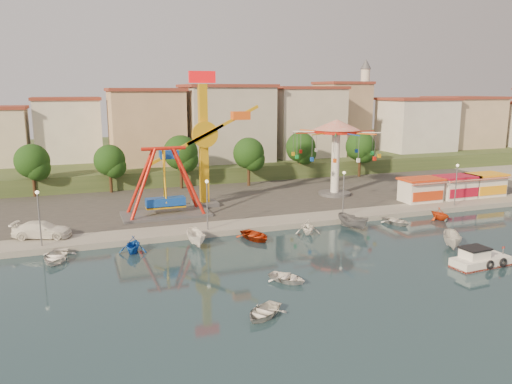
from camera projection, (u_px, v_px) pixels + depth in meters
name	position (u px, v px, depth m)	size (l,w,h in m)	color
ground	(336.00, 266.00, 42.89)	(200.00, 200.00, 0.00)	#132835
quay_deck	(185.00, 164.00, 99.87)	(200.00, 100.00, 0.60)	#9E998E
asphalt_pad	(232.00, 193.00, 70.37)	(90.00, 28.00, 0.01)	#4C4944
hill_terrace	(179.00, 155.00, 104.23)	(200.00, 60.00, 3.00)	#384C26
pirate_ship_ride	(165.00, 183.00, 57.14)	(10.00, 5.00, 8.00)	#59595E
kamikaze_tower	(208.00, 144.00, 61.19)	(9.14, 3.10, 16.50)	#59595E
wave_swinger	(336.00, 140.00, 67.53)	(11.60, 11.60, 10.40)	#59595E
booth_left	(421.00, 190.00, 64.83)	(5.40, 3.78, 3.08)	white
booth_mid	(456.00, 187.00, 66.78)	(5.40, 3.78, 3.08)	white
booth_right	(485.00, 184.00, 68.42)	(5.40, 3.78, 3.08)	white
lamp_post_0	(40.00, 220.00, 46.16)	(0.14, 0.14, 5.00)	#59595E
lamp_post_1	(207.00, 206.00, 51.54)	(0.14, 0.14, 5.00)	#59595E
lamp_post_2	(343.00, 195.00, 56.92)	(0.14, 0.14, 5.00)	#59595E
lamp_post_3	(456.00, 186.00, 62.29)	(0.14, 0.14, 5.00)	#59595E
tree_0	(32.00, 161.00, 67.07)	(4.60, 4.60, 7.19)	#382314
tree_1	(110.00, 160.00, 69.80)	(4.35, 4.35, 6.80)	#382314
tree_2	(181.00, 153.00, 72.62)	(5.02, 5.02, 7.85)	#382314
tree_3	(249.00, 153.00, 74.73)	(4.68, 4.68, 7.32)	#382314
tree_4	(301.00, 147.00, 80.80)	(4.86, 4.86, 7.60)	#382314
tree_5	(360.00, 146.00, 82.50)	(4.83, 4.83, 7.54)	#382314
building_1	(68.00, 137.00, 81.52)	(12.33, 9.01, 8.63)	silver
building_2	(149.00, 127.00, 86.20)	(11.95, 9.28, 11.23)	tan
building_3	(230.00, 132.00, 88.14)	(12.59, 10.50, 9.20)	beige
building_4	(292.00, 128.00, 95.79)	(10.75, 9.23, 9.24)	beige
building_5	(358.00, 122.00, 98.34)	(12.77, 10.96, 11.21)	tan
building_6	(412.00, 118.00, 100.75)	(8.23, 8.98, 12.36)	silver
building_7	(443.00, 124.00, 109.64)	(11.59, 10.93, 8.76)	beige
minaret	(364.00, 101.00, 102.13)	(2.80, 2.80, 18.00)	silver
cabin_motorboat	(479.00, 261.00, 42.87)	(5.42, 2.38, 1.87)	white
rowboat_a	(287.00, 278.00, 39.43)	(2.28, 3.20, 0.66)	white
rowboat_b	(263.00, 312.00, 33.36)	(2.41, 3.38, 0.70)	silver
skiff	(452.00, 240.00, 47.70)	(1.53, 4.06, 1.57)	silver
van	(42.00, 230.00, 49.04)	(2.27, 5.58, 1.62)	white
moored_boat_0	(55.00, 256.00, 44.18)	(2.94, 4.11, 0.85)	white
moored_boat_1	(133.00, 245.00, 46.37)	(2.59, 3.00, 1.58)	blue
moored_boat_2	(196.00, 238.00, 48.40)	(1.53, 4.08, 1.57)	white
moored_boat_3	(255.00, 236.00, 50.52)	(2.89, 4.05, 0.84)	#B42F0E
moored_boat_4	(308.00, 227.00, 52.41)	(2.60, 3.02, 1.59)	white
moored_boat_5	(353.00, 222.00, 54.25)	(1.59, 4.23, 1.63)	slate
moored_boat_6	(396.00, 221.00, 56.24)	(2.51, 3.51, 0.73)	silver
moored_boat_7	(440.00, 214.00, 58.17)	(2.39, 2.77, 1.46)	#DC4313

